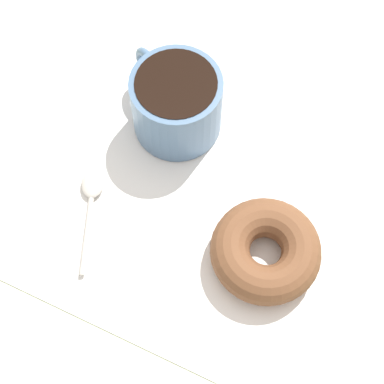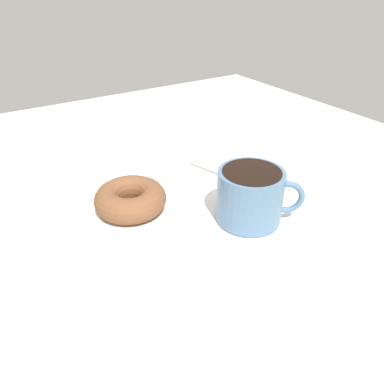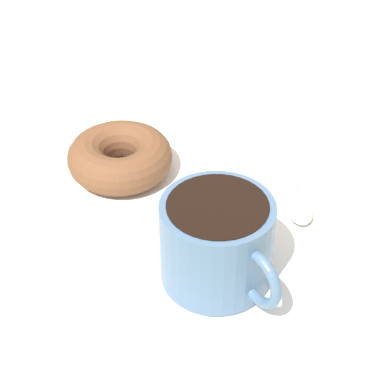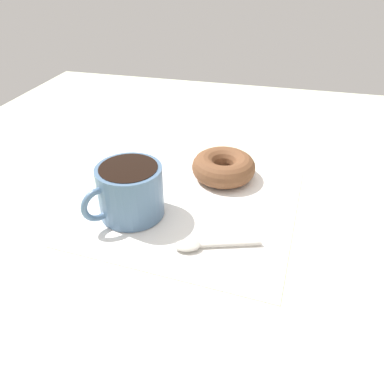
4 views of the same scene
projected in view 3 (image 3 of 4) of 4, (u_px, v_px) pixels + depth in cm
name	position (u px, v px, depth cm)	size (l,w,h in cm)	color
ground_plane	(184.00, 199.00, 66.36)	(120.00, 120.00, 2.00)	beige
napkin	(192.00, 209.00, 63.27)	(31.61, 31.61, 0.30)	white
coffee_cup	(218.00, 241.00, 53.40)	(9.74, 11.39, 7.90)	slate
donut	(120.00, 157.00, 66.59)	(10.94, 10.94, 3.93)	brown
spoon	(298.00, 203.00, 63.09)	(11.72, 5.02, 0.90)	#B7B2A8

